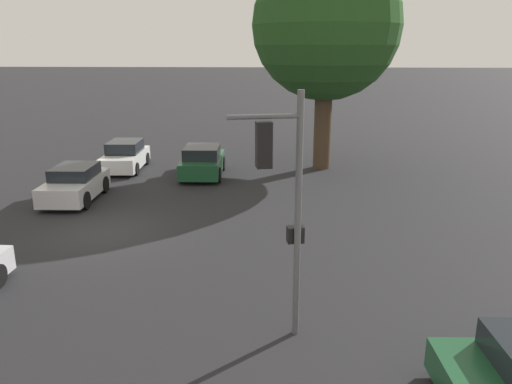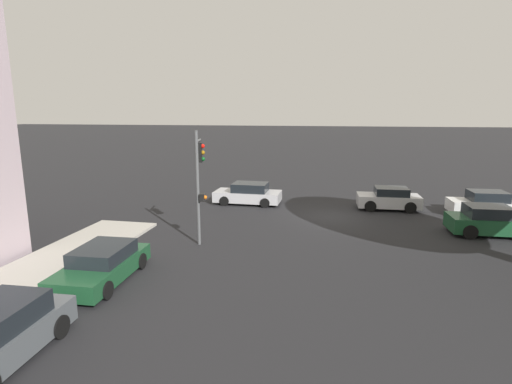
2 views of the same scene
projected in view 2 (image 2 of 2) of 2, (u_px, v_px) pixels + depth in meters
The scene contains 7 objects.
ground_plane at pixel (330, 216), 23.62m from camera, with size 300.00×300.00×0.00m, color black.
traffic_signal at pixel (199, 172), 18.31m from camera, with size 0.76×1.57×5.27m.
crossing_car_0 at pixel (485, 204), 23.77m from camera, with size 3.96×2.01×1.46m.
crossing_car_1 at pixel (248, 194), 26.76m from camera, with size 4.41×2.10×1.41m.
crossing_car_2 at pixel (389, 199), 25.18m from camera, with size 3.87×1.96×1.42m.
crossing_car_3 at pixel (490, 221), 19.95m from camera, with size 3.97×2.08×1.49m.
parked_car_0 at pixel (102, 265), 14.54m from camera, with size 2.12×4.34×1.28m.
Camera 2 is at (-0.11, 23.28, 6.10)m, focal length 28.00 mm.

